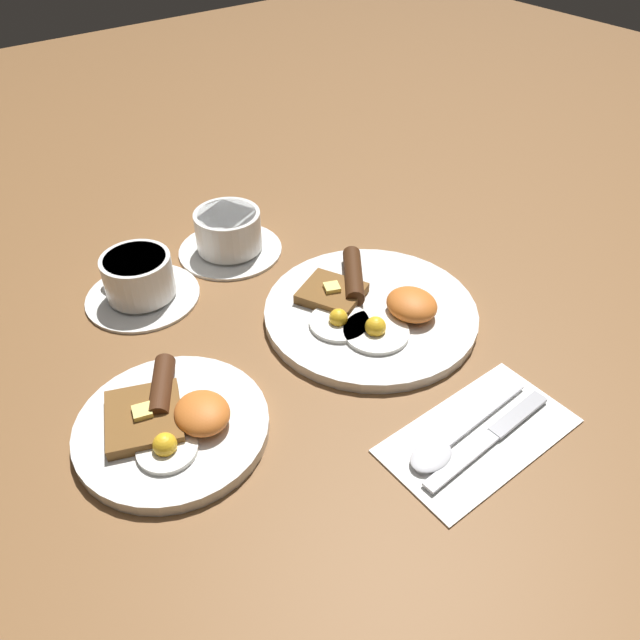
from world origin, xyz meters
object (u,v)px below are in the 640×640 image
object	(u,v)px
breakfast_plate_near	(370,310)
knife	(495,434)
teacup_near	(229,234)
breakfast_plate_far	(172,423)
spoon	(443,447)
teacup_far	(139,281)

from	to	relation	value
breakfast_plate_near	knife	world-z (taller)	breakfast_plate_near
breakfast_plate_near	knife	bearing A→B (deg)	173.45
teacup_near	breakfast_plate_far	bearing A→B (deg)	138.94
teacup_near	spoon	distance (m)	0.47
knife	spoon	world-z (taller)	spoon
teacup_near	knife	bearing A→B (deg)	-175.34
breakfast_plate_near	breakfast_plate_far	world-z (taller)	breakfast_plate_near
breakfast_plate_near	teacup_near	distance (m)	0.26
breakfast_plate_near	breakfast_plate_far	distance (m)	0.30
teacup_near	spoon	xyz separation A→B (m)	(-0.47, 0.02, -0.02)
breakfast_plate_far	knife	distance (m)	0.35
breakfast_plate_far	teacup_near	xyz separation A→B (m)	(0.27, -0.23, 0.02)
breakfast_plate_far	knife	xyz separation A→B (m)	(-0.22, -0.27, -0.01)
breakfast_plate_far	teacup_far	bearing A→B (deg)	-17.51
breakfast_plate_far	teacup_far	distance (m)	0.25
teacup_near	spoon	world-z (taller)	teacup_near
breakfast_plate_near	spoon	world-z (taller)	breakfast_plate_near
teacup_near	teacup_far	bearing A→B (deg)	99.39
teacup_far	knife	xyz separation A→B (m)	(-0.46, -0.20, -0.02)
breakfast_plate_near	breakfast_plate_far	xyz separation A→B (m)	(-0.02, 0.30, 0.00)
knife	spoon	bearing A→B (deg)	-22.35
breakfast_plate_near	teacup_far	bearing A→B (deg)	45.01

